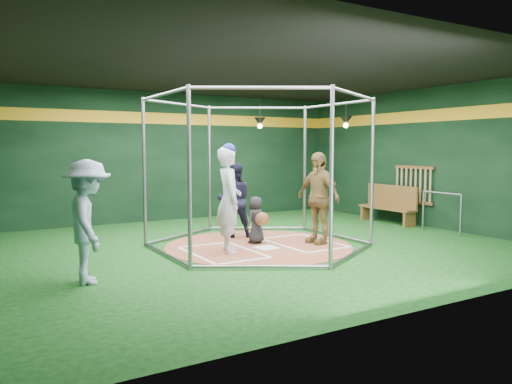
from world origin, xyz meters
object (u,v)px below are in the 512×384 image
visitor_leopard (318,198)px  umpire (234,200)px  batter_figure (229,199)px  dugout_bench (389,204)px

visitor_leopard → umpire: (-1.15, 1.54, -0.12)m
batter_figure → visitor_leopard: batter_figure is taller
visitor_leopard → dugout_bench: bearing=101.9°
visitor_leopard → dugout_bench: size_ratio=1.09×
dugout_bench → batter_figure: bearing=-167.5°
umpire → dugout_bench: 4.58m
batter_figure → dugout_bench: size_ratio=1.19×
batter_figure → umpire: size_ratio=1.25×
batter_figure → visitor_leopard: (2.03, -0.12, -0.07)m
batter_figure → dugout_bench: (5.44, 1.20, -0.52)m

